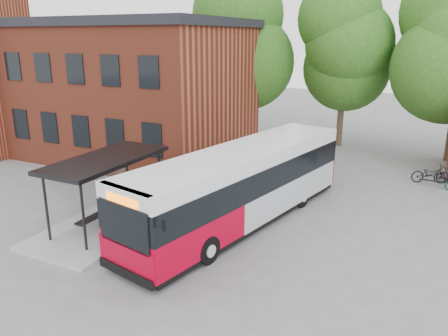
% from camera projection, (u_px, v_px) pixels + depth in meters
% --- Properties ---
extents(ground, '(100.00, 100.00, 0.00)m').
position_uv_depth(ground, '(218.00, 236.00, 17.10)').
color(ground, slate).
extents(station_building, '(18.40, 10.40, 8.50)m').
position_uv_depth(station_building, '(106.00, 87.00, 29.10)').
color(station_building, maroon).
rests_on(station_building, ground).
extents(bus_shelter, '(3.60, 7.00, 2.90)m').
position_uv_depth(bus_shelter, '(108.00, 191.00, 17.73)').
color(bus_shelter, black).
rests_on(bus_shelter, ground).
extents(tree_0, '(7.92, 7.92, 11.00)m').
position_uv_depth(tree_0, '(244.00, 65.00, 31.77)').
color(tree_0, '#255316').
rests_on(tree_0, ground).
extents(tree_1, '(7.92, 7.92, 10.40)m').
position_uv_depth(tree_1, '(344.00, 71.00, 29.75)').
color(tree_1, '#255316').
rests_on(tree_1, ground).
extents(city_bus, '(5.13, 12.67, 3.15)m').
position_uv_depth(city_bus, '(242.00, 186.00, 17.91)').
color(city_bus, '#A7001A').
rests_on(city_bus, ground).
extents(bicycle_0, '(2.03, 1.26, 1.01)m').
position_uv_depth(bicycle_0, '(430.00, 174.00, 23.09)').
color(bicycle_0, black).
rests_on(bicycle_0, ground).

